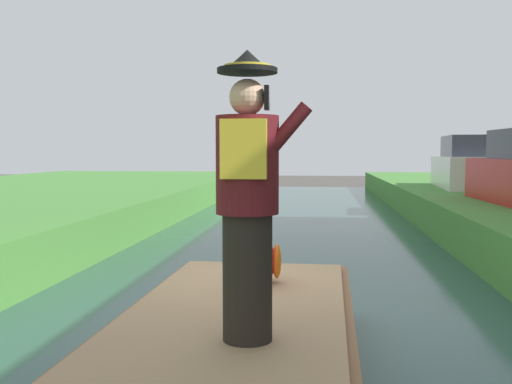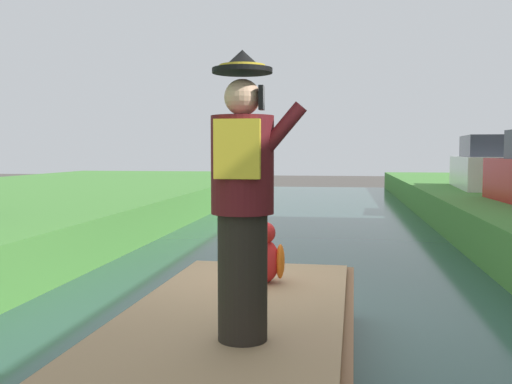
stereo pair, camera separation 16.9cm
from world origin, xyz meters
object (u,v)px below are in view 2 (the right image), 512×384
Objects in this scene: boat at (234,350)px; parked_car_white at (489,166)px; person_pirate at (243,197)px; parrot_plush at (265,256)px.

parked_car_white reaches higher than boat.
person_pirate is 1.79m from parrot_plush.
boat is at bearing -96.28° from parrot_plush.
parrot_plush is (0.11, 0.99, 0.55)m from boat.
person_pirate is (0.18, -0.66, 1.23)m from boat.
parrot_plush is at bearing -111.99° from parked_car_white.
person_pirate is at bearing -109.28° from parked_car_white.
parrot_plush is 13.03m from parked_car_white.
person_pirate is 0.45× the size of parked_car_white.
person_pirate reaches higher than parrot_plush.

